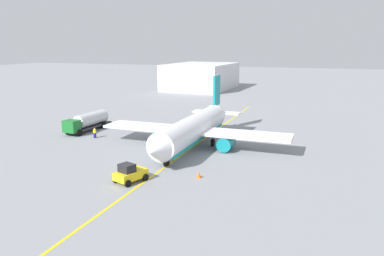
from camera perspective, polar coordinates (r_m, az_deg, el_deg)
ground_plane at (r=57.32m, az=0.00°, el=-2.93°), size 400.00×400.00×0.00m
airplane at (r=57.10m, az=0.16°, el=-0.21°), size 29.20×28.86×9.74m
fuel_tanker at (r=70.38m, az=-15.22°, el=0.98°), size 10.70×3.45×3.15m
pushback_tug at (r=43.74m, az=-9.20°, el=-6.66°), size 4.07×3.35×2.20m
refueling_worker at (r=64.97m, az=-14.22°, el=-0.72°), size 0.59×0.47×1.71m
safety_cone_nose at (r=44.73m, az=1.02°, el=-6.96°), size 0.62×0.62×0.69m
distant_hangar at (r=130.98m, az=1.33°, el=7.66°), size 27.82×20.65×8.48m
taxi_line_marking at (r=57.32m, az=0.00°, el=-2.92°), size 79.90×1.61×0.01m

